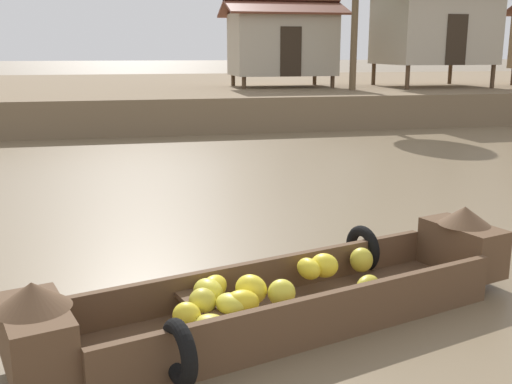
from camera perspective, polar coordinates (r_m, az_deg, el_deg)
ground_plane at (r=10.32m, az=-0.90°, el=-0.64°), size 300.00×300.00×0.00m
riverbank_strip at (r=28.03m, az=-8.51°, el=9.15°), size 160.00×20.00×1.09m
banana_boat at (r=5.62m, az=2.89°, el=-9.69°), size 4.98×2.48×0.84m
stilt_house_left at (r=24.05m, az=2.46°, el=13.96°), size 4.55×3.11×3.34m
stilt_house_mid_left at (r=25.22m, az=16.48°, el=14.90°), size 4.59×3.97×4.47m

